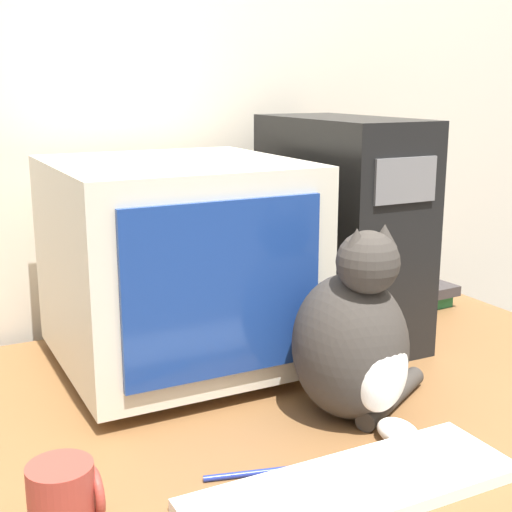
# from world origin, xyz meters

# --- Properties ---
(wall_back) EXTENTS (7.00, 0.05, 2.50)m
(wall_back) POSITION_xyz_m (0.00, 1.00, 1.25)
(wall_back) COLOR beige
(wall_back) RESTS_ON ground_plane
(crt_monitor) EXTENTS (0.44, 0.45, 0.40)m
(crt_monitor) POSITION_xyz_m (-0.13, 0.66, 0.96)
(crt_monitor) COLOR beige
(crt_monitor) RESTS_ON desk
(computer_tower) EXTENTS (0.20, 0.43, 0.47)m
(computer_tower) POSITION_xyz_m (0.25, 0.69, 0.99)
(computer_tower) COLOR black
(computer_tower) RESTS_ON desk
(keyboard) EXTENTS (0.47, 0.15, 0.02)m
(keyboard) POSITION_xyz_m (-0.08, 0.13, 0.77)
(keyboard) COLOR silver
(keyboard) RESTS_ON desk
(cat) EXTENTS (0.29, 0.27, 0.33)m
(cat) POSITION_xyz_m (0.05, 0.33, 0.89)
(cat) COLOR #38332D
(cat) RESTS_ON desk
(book_stack) EXTENTS (0.16, 0.19, 0.05)m
(book_stack) POSITION_xyz_m (0.55, 0.78, 0.79)
(book_stack) COLOR #28703D
(book_stack) RESTS_ON desk
(pen) EXTENTS (0.14, 0.05, 0.01)m
(pen) POSITION_xyz_m (-0.18, 0.24, 0.76)
(pen) COLOR navy
(pen) RESTS_ON desk
(mug) EXTENTS (0.09, 0.08, 0.09)m
(mug) POSITION_xyz_m (-0.45, 0.22, 0.80)
(mug) COLOR #9E382D
(mug) RESTS_ON desk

